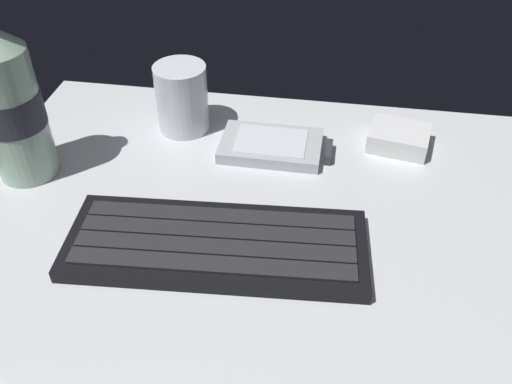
# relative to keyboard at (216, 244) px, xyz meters

# --- Properties ---
(ground_plane) EXTENTS (0.64, 0.48, 0.03)m
(ground_plane) POSITION_rel_keyboard_xyz_m (0.03, 0.06, -0.02)
(ground_plane) COLOR silver
(keyboard) EXTENTS (0.30, 0.13, 0.02)m
(keyboard) POSITION_rel_keyboard_xyz_m (0.00, 0.00, 0.00)
(keyboard) COLOR black
(keyboard) RESTS_ON ground_plane
(handheld_device) EXTENTS (0.13, 0.08, 0.02)m
(handheld_device) POSITION_rel_keyboard_xyz_m (0.04, 0.17, -0.00)
(handheld_device) COLOR #B7BABF
(handheld_device) RESTS_ON ground_plane
(juice_cup) EXTENTS (0.06, 0.06, 0.09)m
(juice_cup) POSITION_rel_keyboard_xyz_m (-0.09, 0.21, 0.03)
(juice_cup) COLOR silver
(juice_cup) RESTS_ON ground_plane
(water_bottle) EXTENTS (0.07, 0.07, 0.21)m
(water_bottle) POSITION_rel_keyboard_xyz_m (-0.24, 0.09, 0.08)
(water_bottle) COLOR #9EC1A8
(water_bottle) RESTS_ON ground_plane
(charger_block) EXTENTS (0.08, 0.07, 0.02)m
(charger_block) POSITION_rel_keyboard_xyz_m (0.18, 0.21, 0.00)
(charger_block) COLOR white
(charger_block) RESTS_ON ground_plane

